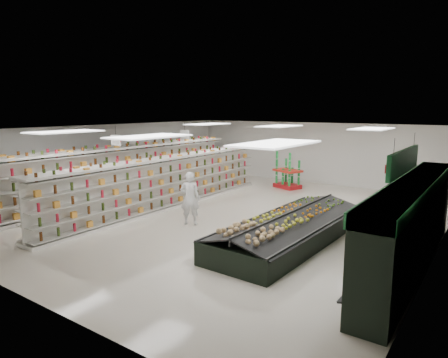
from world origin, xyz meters
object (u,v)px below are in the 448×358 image
Objects in this scene: gondola_center at (166,185)px; shopper_main at (190,198)px; produce_island at (290,228)px; gondola_left at (119,176)px; soda_endcap at (288,172)px; shopper_background at (236,169)px.

gondola_center reaches higher than shopper_main.
produce_island is (5.90, -0.98, -0.52)m from gondola_center.
gondola_left is at bearing -41.96° from shopper_main.
gondola_center is 7.09× the size of soda_endcap.
produce_island is 3.79× the size of soda_endcap.
gondola_left is 2.13× the size of produce_island.
soda_endcap is at bearing -75.04° from shopper_background.
soda_endcap is at bearing 116.47° from produce_island.
gondola_center reaches higher than soda_endcap.
soda_endcap is 0.91× the size of shopper_main.
gondola_center is at bearing 4.87° from gondola_left.
shopper_main is 1.10× the size of shopper_background.
shopper_background is (-6.22, 6.52, 0.41)m from produce_island.
shopper_main is 7.32m from shopper_background.
gondola_left reaches higher than soda_endcap.
shopper_background is at bearing 93.32° from gondola_center.
gondola_center is 6.42× the size of shopper_main.
shopper_main reaches higher than soda_endcap.
shopper_background is (-2.54, -0.87, 0.03)m from soda_endcap.
produce_island is 3.44× the size of shopper_main.
shopper_background reaches higher than soda_endcap.
gondola_center reaches higher than produce_island.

